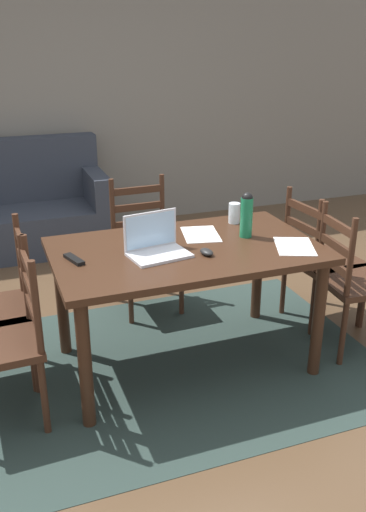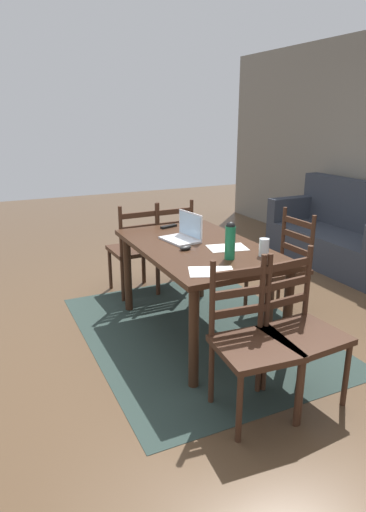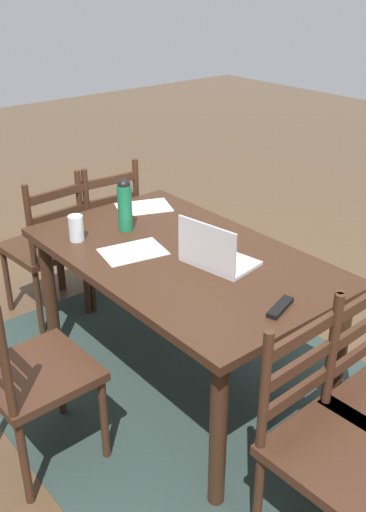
{
  "view_description": "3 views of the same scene",
  "coord_description": "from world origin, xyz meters",
  "px_view_note": "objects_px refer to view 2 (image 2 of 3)",
  "views": [
    {
      "loc": [
        -1.03,
        -2.74,
        1.89
      ],
      "look_at": [
        0.03,
        0.13,
        0.66
      ],
      "focal_mm": 38.48,
      "sensor_mm": 36.0,
      "label": 1
    },
    {
      "loc": [
        2.98,
        -1.54,
        1.75
      ],
      "look_at": [
        -0.11,
        -0.08,
        0.65
      ],
      "focal_mm": 30.91,
      "sensor_mm": 36.0,
      "label": 2
    },
    {
      "loc": [
        -1.89,
        1.56,
        1.98
      ],
      "look_at": [
        0.11,
        -0.1,
        0.67
      ],
      "focal_mm": 40.51,
      "sensor_mm": 36.0,
      "label": 3
    }
  ],
  "objects_px": {
    "chair_far_head": "(281,267)",
    "tv_remote": "(169,226)",
    "dining_table": "(198,257)",
    "chair_left_near": "(134,250)",
    "couch": "(342,235)",
    "drinking_glass": "(264,247)",
    "water_bottle": "(230,240)",
    "chair_left_far": "(168,245)",
    "computer_mouse": "(185,248)",
    "chair_right_far": "(300,331)",
    "laptop": "(184,233)",
    "chair_right_near": "(252,343)"
  },
  "relations": [
    {
      "from": "laptop",
      "to": "drinking_glass",
      "type": "bearing_deg",
      "value": 27.95
    },
    {
      "from": "chair_left_far",
      "to": "water_bottle",
      "type": "distance_m",
      "value": 1.52
    },
    {
      "from": "chair_left_near",
      "to": "chair_right_far",
      "type": "bearing_deg",
      "value": 9.81
    },
    {
      "from": "chair_right_near",
      "to": "tv_remote",
      "type": "xyz_separation_m",
      "value": [
        -1.68,
        0.2,
        0.31
      ]
    },
    {
      "from": "chair_far_head",
      "to": "water_bottle",
      "type": "relative_size",
      "value": 3.47
    },
    {
      "from": "chair_left_near",
      "to": "couch",
      "type": "bearing_deg",
      "value": 86.05
    },
    {
      "from": "drinking_glass",
      "to": "computer_mouse",
      "type": "bearing_deg",
      "value": -129.98
    },
    {
      "from": "couch",
      "to": "water_bottle",
      "type": "distance_m",
      "value": 2.74
    },
    {
      "from": "computer_mouse",
      "to": "tv_remote",
      "type": "height_order",
      "value": "computer_mouse"
    },
    {
      "from": "chair_right_far",
      "to": "water_bottle",
      "type": "distance_m",
      "value": 0.8
    },
    {
      "from": "chair_left_far",
      "to": "chair_right_far",
      "type": "height_order",
      "value": "same"
    },
    {
      "from": "dining_table",
      "to": "couch",
      "type": "relative_size",
      "value": 0.84
    },
    {
      "from": "chair_right_far",
      "to": "tv_remote",
      "type": "relative_size",
      "value": 5.59
    },
    {
      "from": "chair_far_head",
      "to": "couch",
      "type": "xyz_separation_m",
      "value": [
        -0.87,
        1.58,
        -0.11
      ]
    },
    {
      "from": "tv_remote",
      "to": "chair_right_far",
      "type": "bearing_deg",
      "value": -11.98
    },
    {
      "from": "chair_right_near",
      "to": "water_bottle",
      "type": "xyz_separation_m",
      "value": [
        -0.65,
        0.22,
        0.44
      ]
    },
    {
      "from": "couch",
      "to": "dining_table",
      "type": "bearing_deg",
      "value": -70.18
    },
    {
      "from": "chair_left_far",
      "to": "water_bottle",
      "type": "bearing_deg",
      "value": -5.52
    },
    {
      "from": "dining_table",
      "to": "computer_mouse",
      "type": "relative_size",
      "value": 15.2
    },
    {
      "from": "couch",
      "to": "water_bottle",
      "type": "bearing_deg",
      "value": -61.77
    },
    {
      "from": "laptop",
      "to": "tv_remote",
      "type": "relative_size",
      "value": 2.06
    },
    {
      "from": "dining_table",
      "to": "computer_mouse",
      "type": "distance_m",
      "value": 0.2
    },
    {
      "from": "chair_right_far",
      "to": "laptop",
      "type": "xyz_separation_m",
      "value": [
        -1.24,
        -0.21,
        0.36
      ]
    },
    {
      "from": "couch",
      "to": "laptop",
      "type": "relative_size",
      "value": 5.13
    },
    {
      "from": "chair_right_near",
      "to": "tv_remote",
      "type": "height_order",
      "value": "chair_right_near"
    },
    {
      "from": "couch",
      "to": "computer_mouse",
      "type": "xyz_separation_m",
      "value": [
        0.94,
        -2.56,
        0.43
      ]
    },
    {
      "from": "couch",
      "to": "tv_remote",
      "type": "relative_size",
      "value": 10.59
    },
    {
      "from": "chair_right_near",
      "to": "chair_right_far",
      "type": "xyz_separation_m",
      "value": [
        -0.0,
        0.36,
        0.0
      ]
    },
    {
      "from": "chair_left_near",
      "to": "couch",
      "type": "xyz_separation_m",
      "value": [
        0.18,
        2.59,
        -0.11
      ]
    },
    {
      "from": "chair_right_far",
      "to": "laptop",
      "type": "bearing_deg",
      "value": -170.24
    },
    {
      "from": "chair_left_far",
      "to": "drinking_glass",
      "type": "bearing_deg",
      "value": 4.66
    },
    {
      "from": "chair_left_far",
      "to": "chair_right_far",
      "type": "bearing_deg",
      "value": -0.11
    },
    {
      "from": "chair_left_near",
      "to": "couch",
      "type": "distance_m",
      "value": 2.6
    },
    {
      "from": "chair_right_near",
      "to": "chair_left_near",
      "type": "xyz_separation_m",
      "value": [
        -2.1,
        -0.0,
        0.0
      ]
    },
    {
      "from": "chair_right_near",
      "to": "chair_left_far",
      "type": "bearing_deg",
      "value": 170.14
    },
    {
      "from": "chair_right_near",
      "to": "chair_right_far",
      "type": "relative_size",
      "value": 1.0
    },
    {
      "from": "laptop",
      "to": "tv_remote",
      "type": "distance_m",
      "value": 0.45
    },
    {
      "from": "dining_table",
      "to": "chair_right_near",
      "type": "distance_m",
      "value": 1.08
    },
    {
      "from": "laptop",
      "to": "dining_table",
      "type": "bearing_deg",
      "value": 9.71
    },
    {
      "from": "dining_table",
      "to": "chair_left_far",
      "type": "distance_m",
      "value": 1.08
    },
    {
      "from": "couch",
      "to": "tv_remote",
      "type": "height_order",
      "value": "couch"
    },
    {
      "from": "chair_left_far",
      "to": "computer_mouse",
      "type": "height_order",
      "value": "chair_left_far"
    },
    {
      "from": "couch",
      "to": "computer_mouse",
      "type": "bearing_deg",
      "value": -69.9
    },
    {
      "from": "dining_table",
      "to": "chair_left_near",
      "type": "height_order",
      "value": "chair_left_near"
    },
    {
      "from": "chair_far_head",
      "to": "tv_remote",
      "type": "xyz_separation_m",
      "value": [
        -0.63,
        -0.81,
        0.31
      ]
    },
    {
      "from": "chair_left_far",
      "to": "tv_remote",
      "type": "xyz_separation_m",
      "value": [
        0.41,
        -0.17,
        0.31
      ]
    },
    {
      "from": "dining_table",
      "to": "tv_remote",
      "type": "xyz_separation_m",
      "value": [
        -0.64,
        0.02,
        0.11
      ]
    },
    {
      "from": "laptop",
      "to": "tv_remote",
      "type": "bearing_deg",
      "value": 173.5
    },
    {
      "from": "laptop",
      "to": "drinking_glass",
      "type": "distance_m",
      "value": 0.72
    },
    {
      "from": "couch",
      "to": "drinking_glass",
      "type": "bearing_deg",
      "value": -57.97
    }
  ]
}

